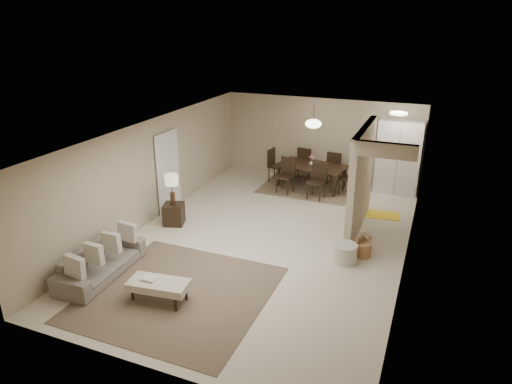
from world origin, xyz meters
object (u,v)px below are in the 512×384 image
at_px(sofa, 101,262).
at_px(wicker_basket, 362,249).
at_px(dining_table, 311,177).
at_px(pantry_cabinet, 398,157).
at_px(ottoman_bench, 159,285).
at_px(side_table, 174,214).
at_px(round_pouf, 345,253).

height_order(sofa, wicker_basket, sofa).
bearing_deg(dining_table, sofa, -103.63).
distance_m(wicker_basket, dining_table, 4.19).
bearing_deg(pantry_cabinet, ottoman_bench, -114.61).
height_order(sofa, side_table, sofa).
distance_m(ottoman_bench, dining_table, 6.66).
height_order(ottoman_bench, dining_table, dining_table).
bearing_deg(side_table, wicker_basket, 1.60).
bearing_deg(dining_table, pantry_cabinet, 21.06).
xyz_separation_m(sofa, wicker_basket, (4.59, 2.71, -0.14)).
distance_m(ottoman_bench, round_pouf, 3.81).
bearing_deg(side_table, dining_table, 57.18).
bearing_deg(sofa, round_pouf, -65.00).
distance_m(pantry_cabinet, dining_table, 2.52).
height_order(sofa, dining_table, dining_table).
height_order(pantry_cabinet, ottoman_bench, pantry_cabinet).
height_order(pantry_cabinet, side_table, pantry_cabinet).
distance_m(pantry_cabinet, wicker_basket, 4.25).
bearing_deg(ottoman_bench, wicker_basket, 36.75).
bearing_deg(round_pouf, wicker_basket, 53.69).
xyz_separation_m(side_table, dining_table, (2.40, 3.71, 0.09)).
xyz_separation_m(wicker_basket, dining_table, (-2.15, 3.59, 0.19)).
relative_size(sofa, dining_table, 1.03).
relative_size(pantry_cabinet, wicker_basket, 5.76).
distance_m(pantry_cabinet, ottoman_bench, 7.91).
distance_m(pantry_cabinet, round_pouf, 4.65).
bearing_deg(dining_table, wicker_basket, -51.48).
height_order(round_pouf, wicker_basket, round_pouf).
height_order(sofa, round_pouf, sofa).
xyz_separation_m(round_pouf, wicker_basket, (0.29, 0.40, -0.04)).
relative_size(side_table, dining_table, 0.26).
distance_m(sofa, ottoman_bench, 1.55).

